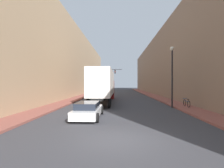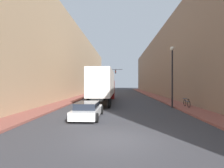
% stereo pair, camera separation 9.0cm
% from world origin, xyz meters
% --- Properties ---
extents(ground_plane, '(200.00, 200.00, 0.00)m').
position_xyz_m(ground_plane, '(0.00, 0.00, 0.00)').
color(ground_plane, '#38383D').
extents(sidewalk_right, '(2.31, 80.00, 0.15)m').
position_xyz_m(sidewalk_right, '(7.06, 30.00, 0.07)').
color(sidewalk_right, brown).
rests_on(sidewalk_right, ground).
extents(sidewalk_left, '(2.31, 80.00, 0.15)m').
position_xyz_m(sidewalk_left, '(-7.06, 30.00, 0.07)').
color(sidewalk_left, brown).
rests_on(sidewalk_left, ground).
extents(building_right, '(6.00, 80.00, 13.35)m').
position_xyz_m(building_right, '(11.21, 30.00, 6.68)').
color(building_right, '#846B56').
rests_on(building_right, ground).
extents(building_left, '(6.00, 80.00, 14.16)m').
position_xyz_m(building_left, '(-11.21, 30.00, 7.08)').
color(building_left, tan).
rests_on(building_left, ground).
extents(semi_truck, '(2.55, 14.68, 4.29)m').
position_xyz_m(semi_truck, '(-2.04, 16.31, 2.41)').
color(semi_truck, silver).
rests_on(semi_truck, ground).
extents(sedan_car, '(2.00, 4.48, 1.20)m').
position_xyz_m(sedan_car, '(-2.22, 5.03, 0.58)').
color(sedan_car, silver).
rests_on(sedan_car, ground).
extents(traffic_signal_gantry, '(6.63, 0.35, 6.19)m').
position_xyz_m(traffic_signal_gantry, '(-3.95, 33.14, 4.45)').
color(traffic_signal_gantry, black).
rests_on(traffic_signal_gantry, ground).
extents(street_lamp, '(0.44, 0.44, 6.51)m').
position_xyz_m(street_lamp, '(5.75, 10.79, 4.20)').
color(street_lamp, black).
rests_on(street_lamp, ground).
extents(parked_bicycle, '(0.44, 1.82, 0.86)m').
position_xyz_m(parked_bicycle, '(7.18, 10.56, 0.53)').
color(parked_bicycle, black).
rests_on(parked_bicycle, sidewalk_right).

